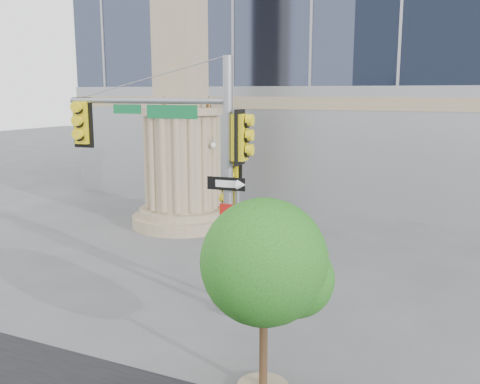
% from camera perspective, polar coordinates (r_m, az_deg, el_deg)
% --- Properties ---
extents(ground, '(120.00, 120.00, 0.00)m').
position_cam_1_polar(ground, '(13.32, -3.80, -14.93)').
color(ground, '#545456').
rests_on(ground, ground).
extents(monument, '(4.40, 4.40, 16.60)m').
position_cam_1_polar(monument, '(22.82, -6.30, 10.02)').
color(monument, '#9A8B68').
rests_on(monument, ground).
extents(main_signal_pole, '(5.14, 0.89, 6.62)m').
position_cam_1_polar(main_signal_pole, '(13.94, -5.86, 3.81)').
color(main_signal_pole, slate).
rests_on(main_signal_pole, ground).
extents(secondary_signal_pole, '(0.77, 0.59, 4.53)m').
position_cam_1_polar(secondary_signal_pole, '(14.11, -0.70, -1.99)').
color(secondary_signal_pole, slate).
rests_on(secondary_signal_pole, ground).
extents(street_tree, '(2.46, 2.40, 3.84)m').
position_cam_1_polar(street_tree, '(10.07, 2.87, -8.03)').
color(street_tree, '#9A8B68').
rests_on(street_tree, ground).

